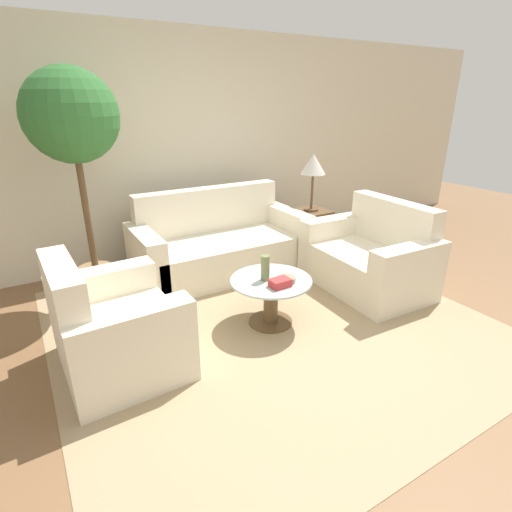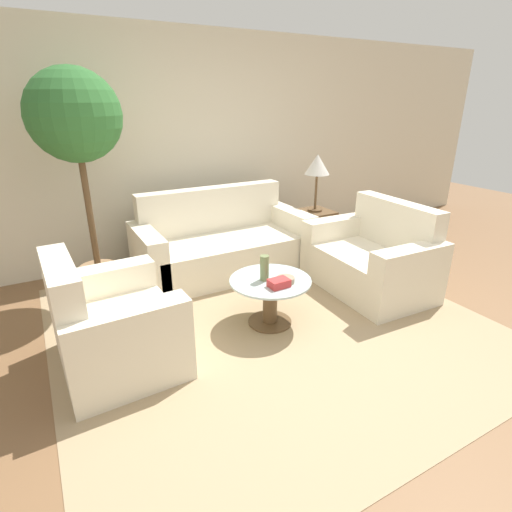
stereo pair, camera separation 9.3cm
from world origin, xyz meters
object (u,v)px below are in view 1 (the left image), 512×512
armchair (111,332)px  bowl (287,279)px  loveseat (371,260)px  sofa_main (219,246)px  table_lamp (313,166)px  vase (265,268)px  book_stack (280,283)px  potted_plant (73,130)px  coffee_table (271,295)px

armchair → bowl: (1.40, -0.18, 0.15)m
armchair → loveseat: (2.63, 0.04, -0.00)m
loveseat → bowl: 1.26m
sofa_main → bowl: 1.41m
armchair → table_lamp: 3.09m
vase → book_stack: vase is taller
armchair → bowl: size_ratio=6.62×
potted_plant → loveseat: bearing=-25.9°
armchair → book_stack: 1.34m
armchair → potted_plant: (0.13, 1.26, 1.31)m
sofa_main → vase: 1.31m
loveseat → bowl: size_ratio=8.57×
sofa_main → table_lamp: size_ratio=2.76×
bowl → loveseat: bearing=10.1°
loveseat → vase: 1.38m
armchair → table_lamp: size_ratio=1.44×
table_lamp → vase: 2.00m
potted_plant → book_stack: (1.18, -1.47, -1.14)m
bowl → vase: bearing=134.3°
table_lamp → book_stack: bearing=-135.2°
potted_plant → bowl: (1.28, -1.43, -1.15)m
coffee_table → book_stack: bearing=-94.6°
sofa_main → loveseat: sofa_main is taller
coffee_table → potted_plant: (-1.20, 1.32, 1.33)m
vase → bowl: vase is taller
sofa_main → vase: size_ratio=8.79×
loveseat → coffee_table: bearing=-83.2°
book_stack → sofa_main: bearing=82.3°
table_lamp → book_stack: size_ratio=4.13×
loveseat → table_lamp: size_ratio=1.86×
sofa_main → vase: bearing=-98.2°
armchair → loveseat: loveseat is taller
table_lamp → book_stack: table_lamp is taller
bowl → book_stack: size_ratio=0.90×
coffee_table → vase: (-0.05, 0.02, 0.26)m
sofa_main → potted_plant: (-1.33, 0.03, 1.31)m
potted_plant → armchair: bearing=-95.7°
table_lamp → book_stack: (-1.43, -1.42, -0.63)m
coffee_table → vase: vase is taller
loveseat → table_lamp: table_lamp is taller
bowl → book_stack: bearing=-156.6°
armchair → bowl: bearing=-99.3°
coffee_table → book_stack: book_stack is taller
vase → loveseat: bearing=3.6°
vase → bowl: 0.20m
bowl → table_lamp: bearing=46.0°
loveseat → vase: loveseat is taller
armchair → book_stack: bearing=-101.6°
sofa_main → armchair: bearing=-139.9°
loveseat → potted_plant: (-2.50, 1.22, 1.31)m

